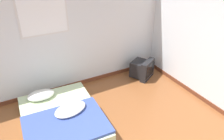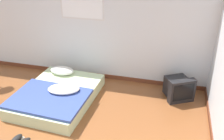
% 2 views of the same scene
% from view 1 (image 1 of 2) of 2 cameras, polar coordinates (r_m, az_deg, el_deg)
% --- Properties ---
extents(wall_back, '(7.84, 0.08, 2.60)m').
position_cam_1_polar(wall_back, '(4.53, -17.69, 8.27)').
color(wall_back, silver).
rests_on(wall_back, ground_plane).
extents(mattress_bed, '(1.41, 1.79, 0.38)m').
position_cam_1_polar(mattress_bed, '(4.11, -12.99, -12.17)').
color(mattress_bed, beige).
rests_on(mattress_bed, ground_plane).
extents(crt_tv, '(0.62, 0.62, 0.47)m').
position_cam_1_polar(crt_tv, '(5.39, 7.93, 0.30)').
color(crt_tv, black).
rests_on(crt_tv, ground_plane).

